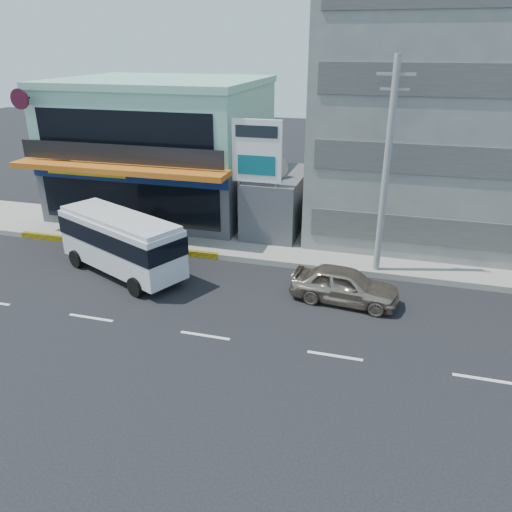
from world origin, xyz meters
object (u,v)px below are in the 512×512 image
(concrete_building, at_px, (470,110))
(billboard, at_px, (257,159))
(utility_pole_near, at_px, (386,170))
(motorcycle_rider, at_px, (132,255))
(sedan, at_px, (345,285))
(minibus, at_px, (121,240))
(satellite_dish, at_px, (274,177))
(shop_building, at_px, (164,151))

(concrete_building, height_order, billboard, concrete_building)
(utility_pole_near, height_order, motorcycle_rider, utility_pole_near)
(utility_pole_near, relative_size, sedan, 2.16)
(billboard, relative_size, sedan, 1.49)
(utility_pole_near, height_order, minibus, utility_pole_near)
(satellite_dish, distance_m, sedan, 8.76)
(satellite_dish, distance_m, minibus, 9.12)
(minibus, height_order, sedan, minibus)
(utility_pole_near, bearing_deg, minibus, -165.13)
(shop_building, height_order, motorcycle_rider, shop_building)
(shop_building, distance_m, billboard, 8.92)
(utility_pole_near, bearing_deg, billboard, 164.52)
(minibus, bearing_deg, utility_pole_near, 14.87)
(satellite_dish, relative_size, sedan, 0.32)
(billboard, distance_m, utility_pole_near, 6.75)
(shop_building, xyz_separation_m, motorcycle_rider, (2.27, -9.00, -3.28))
(concrete_building, bearing_deg, motorcycle_rider, -147.41)
(satellite_dish, bearing_deg, utility_pole_near, -30.96)
(concrete_building, xyz_separation_m, billboard, (-10.50, -5.80, -2.07))
(satellite_dish, height_order, motorcycle_rider, satellite_dish)
(satellite_dish, bearing_deg, sedan, -54.47)
(minibus, distance_m, sedan, 10.73)
(concrete_building, height_order, minibus, concrete_building)
(satellite_dish, relative_size, minibus, 0.20)
(billboard, height_order, utility_pole_near, utility_pole_near)
(shop_building, bearing_deg, utility_pole_near, -25.06)
(shop_building, distance_m, concrete_building, 18.28)
(minibus, distance_m, motorcycle_rider, 1.26)
(satellite_dish, distance_m, motorcycle_rider, 8.81)
(satellite_dish, relative_size, billboard, 0.22)
(shop_building, bearing_deg, billboard, -32.32)
(motorcycle_rider, bearing_deg, utility_pole_near, 11.82)
(motorcycle_rider, bearing_deg, concrete_building, 32.59)
(shop_building, height_order, utility_pole_near, utility_pole_near)
(sedan, distance_m, motorcycle_rider, 10.58)
(concrete_building, bearing_deg, sedan, -115.70)
(minibus, xyz_separation_m, sedan, (10.68, -0.01, -0.98))
(shop_building, height_order, concrete_building, concrete_building)
(shop_building, relative_size, sedan, 2.67)
(shop_building, xyz_separation_m, concrete_building, (18.00, 1.05, 3.00))
(sedan, bearing_deg, utility_pole_near, -14.36)
(sedan, relative_size, motorcycle_rider, 2.14)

